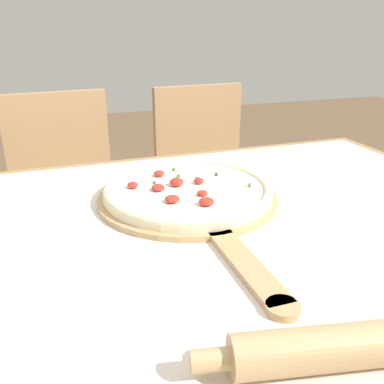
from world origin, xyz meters
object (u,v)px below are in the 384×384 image
at_px(chair_left, 67,197).
at_px(chair_right, 206,180).
at_px(pizza, 188,189).
at_px(pizza_peel, 191,201).
at_px(rolling_pin, 363,345).

xyz_separation_m(chair_left, chair_right, (0.56, 0.00, 0.00)).
bearing_deg(chair_left, pizza, -74.24).
bearing_deg(pizza_peel, rolling_pin, -85.61).
distance_m(pizza, chair_right, 0.79).
distance_m(rolling_pin, chair_left, 1.27).
relative_size(rolling_pin, chair_right, 0.45).
relative_size(rolling_pin, chair_left, 0.45).
bearing_deg(pizza, chair_right, 65.70).
height_order(pizza_peel, rolling_pin, rolling_pin).
relative_size(pizza, chair_right, 0.42).
distance_m(pizza, rolling_pin, 0.53).
relative_size(pizza, chair_left, 0.42).
xyz_separation_m(pizza, rolling_pin, (0.04, -0.53, 0.00)).
height_order(pizza_peel, chair_right, chair_right).
relative_size(pizza_peel, chair_left, 0.72).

